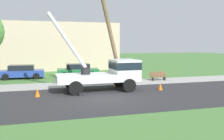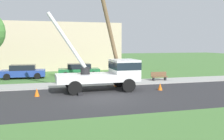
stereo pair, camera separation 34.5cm
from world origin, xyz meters
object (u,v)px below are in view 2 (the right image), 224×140
Objects in this scene: utility_truck at (108,72)px; leaning_utility_pole at (110,33)px; traffic_cone_ahead at (160,87)px; traffic_cone_behind at (37,92)px; park_bench at (159,77)px; parked_sedan_green at (79,70)px; parked_sedan_blue at (23,72)px; traffic_cone_curbside at (116,83)px.

utility_truck is 3.40m from leaning_utility_pole.
traffic_cone_behind is (-9.15, 0.10, 0.00)m from traffic_cone_ahead.
traffic_cone_ahead is at bearing -114.98° from park_bench.
parked_sedan_green is at bearing 141.59° from park_bench.
parked_sedan_green reaches higher than park_bench.
traffic_cone_ahead is at bearing -36.28° from leaning_utility_pole.
parked_sedan_green is at bearing 117.38° from traffic_cone_ahead.
utility_truck is 12.11× the size of traffic_cone_ahead.
traffic_cone_behind is at bearing -80.70° from parked_sedan_blue.
leaning_utility_pole reaches higher than parked_sedan_blue.
leaning_utility_pole is (0.54, 1.38, 3.06)m from utility_truck.
utility_truck is 2.11m from traffic_cone_curbside.
leaning_utility_pole is 15.57× the size of traffic_cone_ahead.
traffic_cone_curbside is 7.43m from parked_sedan_green.
utility_truck is at bearing -82.67° from parked_sedan_green.
park_bench reaches higher than traffic_cone_behind.
traffic_cone_behind is 1.00× the size of traffic_cone_curbside.
utility_truck is at bearing -126.50° from traffic_cone_curbside.
traffic_cone_behind is at bearing 179.35° from traffic_cone_ahead.
utility_truck reaches higher than traffic_cone_behind.
parked_sedan_blue is at bearing 99.30° from traffic_cone_behind.
parked_sedan_green is at bearing 97.33° from utility_truck.
traffic_cone_ahead is 0.13× the size of parked_sedan_blue.
traffic_cone_curbside is 0.13× the size of parked_sedan_blue.
traffic_cone_ahead is 3.77m from traffic_cone_curbside.
parked_sedan_green reaches higher than traffic_cone_curbside.
traffic_cone_curbside is at bearing -73.08° from parked_sedan_green.
utility_truck is at bearing -152.15° from park_bench.
utility_truck reaches higher than traffic_cone_curbside.
park_bench reaches higher than traffic_cone_ahead.
parked_sedan_blue is 0.99× the size of parked_sedan_green.
traffic_cone_behind is (-5.27, -0.96, -1.13)m from utility_truck.
traffic_cone_ahead is at bearing -41.66° from traffic_cone_curbside.
traffic_cone_behind is at bearing -159.26° from traffic_cone_curbside.
parked_sedan_green is (-1.10, 8.53, -0.70)m from utility_truck.
utility_truck is 12.11× the size of traffic_cone_curbside.
leaning_utility_pole is at bearing -77.09° from parked_sedan_green.
leaning_utility_pole is 5.89m from traffic_cone_ahead.
parked_sedan_blue is at bearing 178.56° from parked_sedan_green.
leaning_utility_pole is at bearing -173.79° from traffic_cone_curbside.
traffic_cone_ahead is at bearing -42.25° from parked_sedan_blue.
parked_sedan_green is at bearing 102.91° from leaning_utility_pole.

